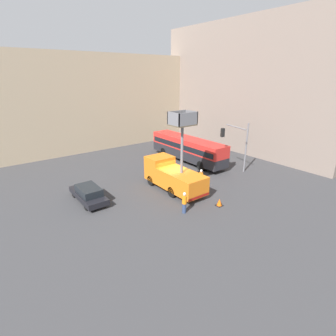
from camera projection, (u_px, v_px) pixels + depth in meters
name	position (u px, v px, depth m)	size (l,w,h in m)	color
ground_plane	(173.00, 188.00, 25.55)	(120.00, 120.00, 0.00)	#38383A
building_backdrop_far	(83.00, 101.00, 39.83)	(44.00, 10.00, 13.27)	tan
building_backdrop_side	(257.00, 87.00, 38.14)	(10.00, 28.00, 17.39)	gray
utility_truck	(173.00, 174.00, 24.75)	(2.44, 6.76, 7.55)	orange
city_bus	(187.00, 147.00, 32.92)	(2.43, 11.57, 3.01)	#232328
traffic_light_pole	(238.00, 140.00, 28.14)	(3.44, 3.18, 5.55)	slate
road_worker_near_truck	(184.00, 203.00, 20.72)	(0.38, 0.38, 1.79)	navy
road_worker_directing	(201.00, 178.00, 25.49)	(0.38, 0.38, 1.84)	navy
traffic_cone_near_truck	(219.00, 202.00, 22.05)	(0.56, 0.56, 0.64)	black
parked_car_curbside	(89.00, 194.00, 22.71)	(1.80, 4.77, 1.40)	black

